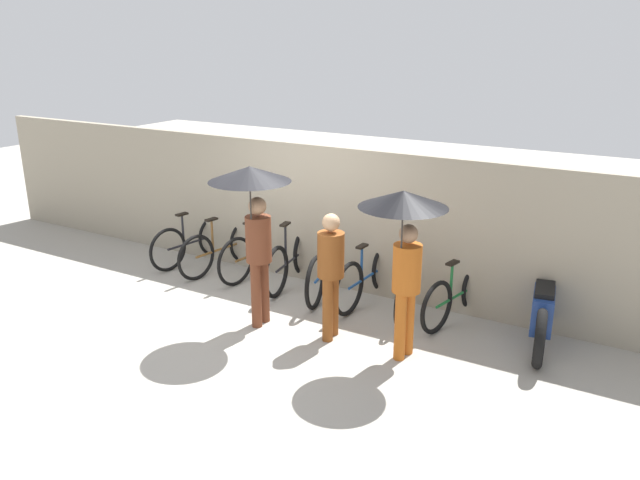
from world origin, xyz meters
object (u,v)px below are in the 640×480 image
parked_bicycle_2 (259,251)px  motorcycle (542,311)px  pedestrian_trailing (404,230)px  parked_bicycle_7 (457,295)px  pedestrian_leading (253,203)px  parked_bicycle_6 (412,284)px  parked_bicycle_0 (193,241)px  parked_bicycle_4 (327,268)px  parked_bicycle_1 (222,247)px  parked_bicycle_5 (368,276)px  pedestrian_center (331,267)px  parked_bicycle_3 (291,260)px

parked_bicycle_2 → motorcycle: 4.19m
pedestrian_trailing → parked_bicycle_7: bearing=-91.3°
pedestrian_leading → parked_bicycle_7: bearing=-147.7°
parked_bicycle_6 → pedestrian_leading: size_ratio=0.85×
parked_bicycle_0 → motorcycle: (5.44, 0.01, 0.02)m
parked_bicycle_4 → parked_bicycle_6: size_ratio=1.01×
parked_bicycle_1 → pedestrian_trailing: bearing=-100.9°
parked_bicycle_2 → parked_bicycle_5: 1.88m
parked_bicycle_5 → pedestrian_trailing: size_ratio=0.89×
parked_bicycle_5 → parked_bicycle_6: size_ratio=1.00×
parked_bicycle_1 → pedestrian_leading: bearing=-121.4°
parked_bicycle_4 → pedestrian_center: pedestrian_center is taller
parked_bicycle_0 → pedestrian_leading: pedestrian_leading is taller
pedestrian_center → parked_bicycle_3: bearing=-49.1°
parked_bicycle_1 → parked_bicycle_3: 1.25m
parked_bicycle_0 → pedestrian_leading: bearing=-112.4°
pedestrian_trailing → pedestrian_leading: bearing=12.5°
pedestrian_center → motorcycle: bearing=-159.1°
parked_bicycle_3 → parked_bicycle_7: bearing=-97.8°
parked_bicycle_2 → parked_bicycle_6: bearing=-83.5°
parked_bicycle_5 → pedestrian_leading: pedestrian_leading is taller
parked_bicycle_7 → parked_bicycle_5: bearing=103.8°
parked_bicycle_6 → pedestrian_center: 1.47m
parked_bicycle_6 → pedestrian_leading: pedestrian_leading is taller
parked_bicycle_5 → parked_bicycle_1: bearing=93.7°
parked_bicycle_1 → parked_bicycle_2: parked_bicycle_1 is taller
parked_bicycle_3 → parked_bicycle_7: parked_bicycle_3 is taller
parked_bicycle_1 → parked_bicycle_4: 1.88m
parked_bicycle_0 → motorcycle: bearing=-80.7°
parked_bicycle_5 → parked_bicycle_7: (1.25, 0.04, -0.03)m
parked_bicycle_0 → parked_bicycle_5: (3.13, 0.02, 0.02)m
motorcycle → parked_bicycle_7: bearing=78.1°
parked_bicycle_7 → parked_bicycle_3: bearing=102.9°
parked_bicycle_6 → parked_bicycle_4: bearing=84.6°
parked_bicycle_6 → pedestrian_trailing: bearing=-172.3°
parked_bicycle_2 → parked_bicycle_3: 0.63m
parked_bicycle_2 → parked_bicycle_4: bearing=-87.4°
parked_bicycle_1 → parked_bicycle_3: bearing=-79.9°
parked_bicycle_0 → parked_bicycle_6: parked_bicycle_0 is taller
pedestrian_trailing → parked_bicycle_6: bearing=-64.7°
parked_bicycle_4 → pedestrian_trailing: bearing=-139.2°
parked_bicycle_5 → parked_bicycle_4: bearing=95.4°
parked_bicycle_2 → parked_bicycle_6: size_ratio=0.98×
parked_bicycle_0 → parked_bicycle_6: 3.75m
parked_bicycle_2 → pedestrian_center: size_ratio=1.10×
parked_bicycle_4 → pedestrian_leading: size_ratio=0.86×
parked_bicycle_4 → pedestrian_leading: bearing=158.1°
parked_bicycle_4 → parked_bicycle_7: 1.88m
parked_bicycle_7 → motorcycle: bearing=-80.5°
parked_bicycle_3 → parked_bicycle_7: size_ratio=1.07×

